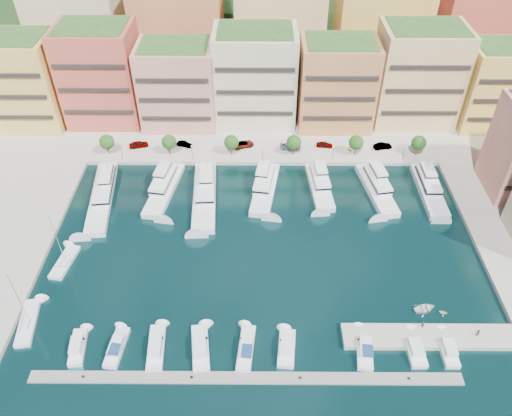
% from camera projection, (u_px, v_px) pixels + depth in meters
% --- Properties ---
extents(ground, '(400.00, 400.00, 0.00)m').
position_uv_depth(ground, '(263.00, 249.00, 105.44)').
color(ground, black).
rests_on(ground, ground).
extents(north_quay, '(220.00, 64.00, 2.00)m').
position_uv_depth(north_quay, '(262.00, 104.00, 152.27)').
color(north_quay, '#9E998E').
rests_on(north_quay, ground).
extents(hillside, '(240.00, 40.00, 58.00)m').
position_uv_depth(hillside, '(262.00, 41.00, 188.52)').
color(hillside, '#183716').
rests_on(hillside, ground).
extents(south_pontoon, '(72.00, 2.20, 0.35)m').
position_uv_depth(south_pontoon, '(246.00, 378.00, 82.80)').
color(south_pontoon, gray).
rests_on(south_pontoon, ground).
extents(finger_pier, '(32.00, 5.00, 2.00)m').
position_uv_depth(finger_pier, '(432.00, 338.00, 88.69)').
color(finger_pier, '#9E998E').
rests_on(finger_pier, ground).
extents(apartment_0, '(22.00, 16.50, 24.80)m').
position_uv_depth(apartment_0, '(19.00, 81.00, 134.77)').
color(apartment_0, '#E1B452').
rests_on(apartment_0, north_quay).
extents(apartment_1, '(20.00, 16.50, 26.80)m').
position_uv_depth(apartment_1, '(101.00, 74.00, 135.53)').
color(apartment_1, '#BC4D3E').
rests_on(apartment_1, north_quay).
extents(apartment_2, '(20.00, 15.50, 22.80)m').
position_uv_depth(apartment_2, '(178.00, 85.00, 135.23)').
color(apartment_2, '#E4987F').
rests_on(apartment_2, north_quay).
extents(apartment_3, '(22.00, 16.50, 25.80)m').
position_uv_depth(apartment_3, '(255.00, 77.00, 135.67)').
color(apartment_3, beige).
rests_on(apartment_3, north_quay).
extents(apartment_4, '(20.00, 15.50, 23.80)m').
position_uv_depth(apartment_4, '(336.00, 84.00, 134.71)').
color(apartment_4, '#CA894C').
rests_on(apartment_4, north_quay).
extents(apartment_5, '(22.00, 16.50, 26.80)m').
position_uv_depth(apartment_5, '(417.00, 75.00, 135.14)').
color(apartment_5, '#DEBE76').
rests_on(apartment_5, north_quay).
extents(apartment_6, '(20.00, 15.50, 22.80)m').
position_uv_depth(apartment_6, '(499.00, 86.00, 134.84)').
color(apartment_6, '#E1B452').
rests_on(apartment_6, north_quay).
extents(backblock_0, '(26.00, 18.00, 30.00)m').
position_uv_depth(backblock_0, '(81.00, 36.00, 151.09)').
color(backblock_0, beige).
rests_on(backblock_0, north_quay).
extents(backblock_1, '(26.00, 18.00, 30.00)m').
position_uv_depth(backblock_1, '(180.00, 37.00, 150.96)').
color(backblock_1, '#CA894C').
rests_on(backblock_1, north_quay).
extents(backblock_2, '(26.00, 18.00, 30.00)m').
position_uv_depth(backblock_2, '(279.00, 37.00, 150.82)').
color(backblock_2, '#DEBE76').
rests_on(backblock_2, north_quay).
extents(backblock_3, '(26.00, 18.00, 30.00)m').
position_uv_depth(backblock_3, '(378.00, 37.00, 150.69)').
color(backblock_3, '#E1B452').
rests_on(backblock_3, north_quay).
extents(backblock_4, '(26.00, 18.00, 30.00)m').
position_uv_depth(backblock_4, '(477.00, 37.00, 150.55)').
color(backblock_4, '#BC4D3E').
rests_on(backblock_4, north_quay).
extents(tree_0, '(3.80, 3.80, 5.65)m').
position_uv_depth(tree_0, '(107.00, 142.00, 127.82)').
color(tree_0, '#473323').
rests_on(tree_0, north_quay).
extents(tree_1, '(3.80, 3.80, 5.65)m').
position_uv_depth(tree_1, '(169.00, 142.00, 127.74)').
color(tree_1, '#473323').
rests_on(tree_1, north_quay).
extents(tree_2, '(3.80, 3.80, 5.65)m').
position_uv_depth(tree_2, '(231.00, 142.00, 127.67)').
color(tree_2, '#473323').
rests_on(tree_2, north_quay).
extents(tree_3, '(3.80, 3.80, 5.65)m').
position_uv_depth(tree_3, '(294.00, 142.00, 127.60)').
color(tree_3, '#473323').
rests_on(tree_3, north_quay).
extents(tree_4, '(3.80, 3.80, 5.65)m').
position_uv_depth(tree_4, '(356.00, 143.00, 127.53)').
color(tree_4, '#473323').
rests_on(tree_4, north_quay).
extents(tree_5, '(3.80, 3.80, 5.65)m').
position_uv_depth(tree_5, '(419.00, 143.00, 127.46)').
color(tree_5, '#473323').
rests_on(tree_5, north_quay).
extents(lamppost_0, '(0.30, 0.30, 4.20)m').
position_uv_depth(lamppost_0, '(121.00, 150.00, 126.66)').
color(lamppost_0, black).
rests_on(lamppost_0, north_quay).
extents(lamppost_1, '(0.30, 0.30, 4.20)m').
position_uv_depth(lamppost_1, '(192.00, 150.00, 126.58)').
color(lamppost_1, black).
rests_on(lamppost_1, north_quay).
extents(lamppost_2, '(0.30, 0.30, 4.20)m').
position_uv_depth(lamppost_2, '(263.00, 150.00, 126.50)').
color(lamppost_2, black).
rests_on(lamppost_2, north_quay).
extents(lamppost_3, '(0.30, 0.30, 4.20)m').
position_uv_depth(lamppost_3, '(333.00, 151.00, 126.42)').
color(lamppost_3, black).
rests_on(lamppost_3, north_quay).
extents(lamppost_4, '(0.30, 0.30, 4.20)m').
position_uv_depth(lamppost_4, '(404.00, 151.00, 126.34)').
color(lamppost_4, black).
rests_on(lamppost_4, north_quay).
extents(yacht_0, '(7.53, 26.29, 7.30)m').
position_uv_depth(yacht_0, '(103.00, 193.00, 117.75)').
color(yacht_0, white).
rests_on(yacht_0, ground).
extents(yacht_1, '(7.80, 20.71, 7.30)m').
position_uv_depth(yacht_1, '(165.00, 187.00, 119.70)').
color(yacht_1, white).
rests_on(yacht_1, ground).
extents(yacht_2, '(6.51, 25.01, 7.30)m').
position_uv_depth(yacht_2, '(205.00, 192.00, 118.05)').
color(yacht_2, white).
rests_on(yacht_2, ground).
extents(yacht_3, '(7.58, 19.86, 7.30)m').
position_uv_depth(yacht_3, '(265.00, 186.00, 119.85)').
color(yacht_3, white).
rests_on(yacht_3, ground).
extents(yacht_4, '(5.91, 17.87, 7.30)m').
position_uv_depth(yacht_4, '(319.00, 184.00, 120.46)').
color(yacht_4, white).
rests_on(yacht_4, ground).
extents(yacht_5, '(7.68, 19.97, 7.30)m').
position_uv_depth(yacht_5, '(376.00, 186.00, 119.69)').
color(yacht_5, white).
rests_on(yacht_5, ground).
extents(yacht_6, '(4.60, 19.81, 7.30)m').
position_uv_depth(yacht_6, '(429.00, 187.00, 119.52)').
color(yacht_6, white).
rests_on(yacht_6, ground).
extents(cruiser_0, '(3.32, 7.56, 2.55)m').
position_uv_depth(cruiser_0, '(78.00, 347.00, 86.67)').
color(cruiser_0, white).
rests_on(cruiser_0, ground).
extents(cruiser_1, '(3.25, 8.23, 2.66)m').
position_uv_depth(cruiser_1, '(117.00, 348.00, 86.60)').
color(cruiser_1, white).
rests_on(cruiser_1, ground).
extents(cruiser_2, '(3.38, 9.26, 2.55)m').
position_uv_depth(cruiser_2, '(156.00, 348.00, 86.59)').
color(cruiser_2, white).
rests_on(cruiser_2, ground).
extents(cruiser_3, '(4.02, 9.46, 2.55)m').
position_uv_depth(cruiser_3, '(200.00, 348.00, 86.56)').
color(cruiser_3, white).
rests_on(cruiser_3, ground).
extents(cruiser_4, '(3.38, 9.24, 2.66)m').
position_uv_depth(cruiser_4, '(246.00, 348.00, 86.49)').
color(cruiser_4, white).
rests_on(cruiser_4, ground).
extents(cruiser_5, '(3.54, 7.68, 2.55)m').
position_uv_depth(cruiser_5, '(287.00, 349.00, 86.50)').
color(cruiser_5, white).
rests_on(cruiser_5, ground).
extents(cruiser_7, '(3.50, 8.50, 2.66)m').
position_uv_depth(cruiser_7, '(364.00, 349.00, 86.41)').
color(cruiser_7, white).
rests_on(cruiser_7, ground).
extents(cruiser_8, '(2.99, 7.33, 2.55)m').
position_uv_depth(cruiser_8, '(415.00, 349.00, 86.40)').
color(cruiser_8, white).
rests_on(cruiser_8, ground).
extents(cruiser_9, '(2.58, 7.28, 2.55)m').
position_uv_depth(cruiser_9, '(448.00, 349.00, 86.38)').
color(cruiser_9, white).
rests_on(cruiser_9, ground).
extents(sailboat_1, '(4.21, 9.46, 13.20)m').
position_uv_depth(sailboat_1, '(65.00, 263.00, 102.09)').
color(sailboat_1, white).
rests_on(sailboat_1, ground).
extents(sailboat_0, '(4.27, 10.62, 13.20)m').
position_uv_depth(sailboat_0, '(28.00, 323.00, 90.80)').
color(sailboat_0, white).
rests_on(sailboat_0, ground).
extents(tender_3, '(2.02, 1.89, 0.87)m').
position_uv_depth(tender_3, '(443.00, 312.00, 92.50)').
color(tender_3, beige).
rests_on(tender_3, ground).
extents(tender_2, '(4.85, 4.06, 0.86)m').
position_uv_depth(tender_2, '(425.00, 309.00, 93.13)').
color(tender_2, white).
rests_on(tender_2, ground).
extents(car_0, '(5.29, 3.25, 1.68)m').
position_uv_depth(car_0, '(139.00, 144.00, 132.17)').
color(car_0, gray).
rests_on(car_0, north_quay).
extents(car_1, '(4.36, 2.80, 1.36)m').
position_uv_depth(car_1, '(184.00, 144.00, 132.49)').
color(car_1, gray).
rests_on(car_1, north_quay).
extents(car_2, '(6.13, 4.17, 1.56)m').
position_uv_depth(car_2, '(243.00, 144.00, 132.31)').
color(car_2, gray).
rests_on(car_2, north_quay).
extents(car_3, '(5.41, 2.65, 1.52)m').
position_uv_depth(car_3, '(290.00, 147.00, 131.51)').
color(car_3, gray).
rests_on(car_3, north_quay).
extents(car_4, '(4.48, 2.23, 1.47)m').
position_uv_depth(car_4, '(325.00, 144.00, 132.29)').
color(car_4, gray).
rests_on(car_4, north_quay).
extents(car_5, '(5.05, 2.64, 1.58)m').
position_uv_depth(car_5, '(383.00, 146.00, 131.62)').
color(car_5, gray).
rests_on(car_5, north_quay).
extents(person_0, '(0.66, 0.67, 1.55)m').
position_uv_depth(person_0, '(423.00, 324.00, 88.85)').
color(person_0, '#222E45').
rests_on(person_0, finger_pier).
extents(person_1, '(0.93, 0.83, 1.58)m').
position_uv_depth(person_1, '(478.00, 333.00, 87.48)').
color(person_1, '#46372A').
rests_on(person_1, finger_pier).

